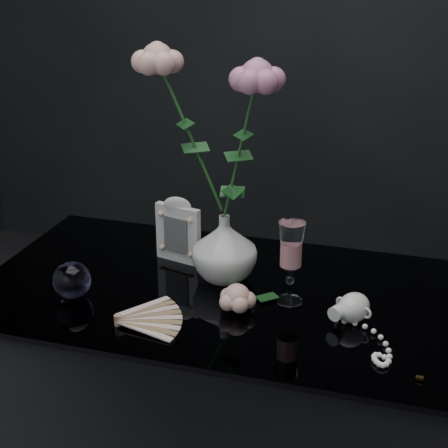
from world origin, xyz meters
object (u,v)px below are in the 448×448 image
(paperweight, at_px, (72,280))
(wine_glass, at_px, (291,263))
(loose_rose, at_px, (237,297))
(picture_frame, at_px, (178,229))
(vase, at_px, (224,248))
(pearl_jar, at_px, (354,306))

(paperweight, bearing_deg, wine_glass, 13.97)
(loose_rose, bearing_deg, paperweight, 175.02)
(wine_glass, relative_size, picture_frame, 1.12)
(vase, xyz_separation_m, picture_frame, (-0.13, 0.06, 0.00))
(picture_frame, relative_size, loose_rose, 0.95)
(paperweight, bearing_deg, picture_frame, 56.79)
(vase, relative_size, wine_glass, 0.84)
(wine_glass, distance_m, picture_frame, 0.31)
(vase, distance_m, paperweight, 0.33)
(vase, height_order, pearl_jar, vase)
(loose_rose, bearing_deg, vase, 104.23)
(pearl_jar, bearing_deg, vase, -170.56)
(loose_rose, height_order, pearl_jar, pearl_jar)
(wine_glass, bearing_deg, pearl_jar, -14.63)
(paperweight, xyz_separation_m, loose_rose, (0.34, 0.05, -0.01))
(picture_frame, relative_size, pearl_jar, 0.75)
(paperweight, bearing_deg, vase, 31.63)
(vase, bearing_deg, wine_glass, -21.72)
(vase, xyz_separation_m, paperweight, (-0.28, -0.17, -0.03))
(wine_glass, height_order, paperweight, wine_glass)
(picture_frame, height_order, paperweight, picture_frame)
(picture_frame, xyz_separation_m, paperweight, (-0.15, -0.23, -0.04))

